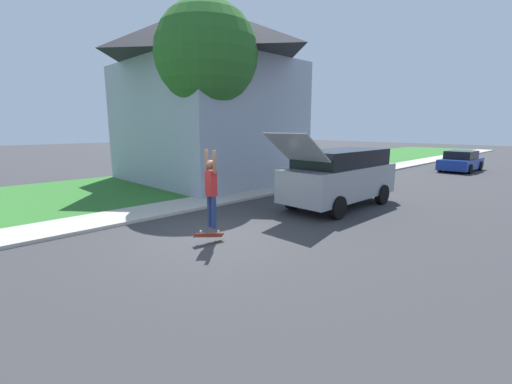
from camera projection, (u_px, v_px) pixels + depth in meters
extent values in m
plane|color=#333335|center=(214.00, 236.00, 9.29)|extent=(120.00, 120.00, 0.00)
cube|color=#2D6B28|center=(212.00, 180.00, 19.02)|extent=(10.00, 80.00, 0.08)
cube|color=#ADA89E|center=(269.00, 189.00, 15.93)|extent=(1.80, 80.00, 0.10)
cube|color=#99A3B2|center=(206.00, 123.00, 18.50)|extent=(8.76, 7.02, 6.06)
pyramid|color=#28282D|center=(203.00, 35.00, 17.66)|extent=(9.56, 7.82, 2.91)
cylinder|color=brown|center=(209.00, 140.00, 14.56)|extent=(0.36, 0.36, 4.60)
sphere|color=#286023|center=(206.00, 54.00, 13.91)|extent=(4.22, 4.22, 4.22)
cube|color=gray|center=(340.00, 182.00, 12.57)|extent=(1.93, 4.98, 1.13)
cube|color=black|center=(342.00, 158.00, 12.49)|extent=(1.78, 3.89, 0.60)
cylinder|color=black|center=(340.00, 188.00, 14.39)|extent=(0.24, 0.75, 0.75)
cylinder|color=black|center=(382.00, 194.00, 13.08)|extent=(0.24, 0.75, 0.75)
cylinder|color=black|center=(293.00, 199.00, 12.26)|extent=(0.24, 0.75, 0.75)
cylinder|color=black|center=(338.00, 207.00, 10.96)|extent=(0.24, 0.75, 0.75)
cube|color=gray|center=(297.00, 147.00, 10.57)|extent=(1.70, 1.29, 0.92)
cube|color=navy|center=(461.00, 164.00, 23.00)|extent=(1.79, 4.11, 0.66)
cube|color=black|center=(461.00, 155.00, 22.82)|extent=(1.58, 2.13, 0.53)
cylinder|color=black|center=(452.00, 164.00, 24.49)|extent=(0.20, 0.62, 0.62)
cylinder|color=black|center=(480.00, 166.00, 23.27)|extent=(0.20, 0.62, 0.62)
cylinder|color=black|center=(440.00, 167.00, 22.80)|extent=(0.20, 0.62, 0.62)
cylinder|color=black|center=(470.00, 169.00, 21.58)|extent=(0.20, 0.62, 0.62)
cylinder|color=navy|center=(210.00, 211.00, 8.76)|extent=(0.13, 0.13, 0.83)
cylinder|color=navy|center=(214.00, 212.00, 8.64)|extent=(0.13, 0.13, 0.83)
cube|color=#B22323|center=(211.00, 183.00, 8.56)|extent=(0.25, 0.20, 0.64)
sphere|color=brown|center=(211.00, 165.00, 8.48)|extent=(0.23, 0.23, 0.23)
cylinder|color=brown|center=(207.00, 161.00, 8.57)|extent=(0.09, 0.09, 0.56)
cylinder|color=brown|center=(215.00, 162.00, 8.35)|extent=(0.09, 0.09, 0.56)
cube|color=#B73D23|center=(209.00, 235.00, 8.68)|extent=(0.29, 0.80, 0.29)
cylinder|color=silver|center=(219.00, 231.00, 8.81)|extent=(0.03, 0.06, 0.06)
cylinder|color=silver|center=(216.00, 235.00, 8.92)|extent=(0.03, 0.06, 0.06)
cylinder|color=silver|center=(201.00, 231.00, 8.51)|extent=(0.03, 0.06, 0.06)
cylinder|color=silver|center=(198.00, 235.00, 8.62)|extent=(0.03, 0.06, 0.06)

